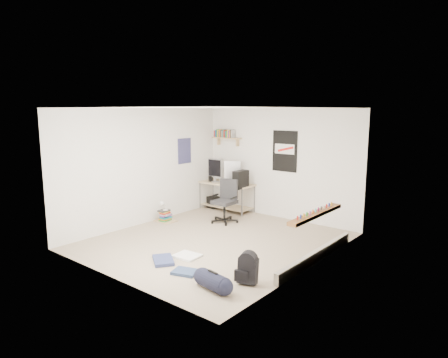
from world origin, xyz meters
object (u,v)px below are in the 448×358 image
Objects in this scene: desk at (227,196)px; backpack at (248,270)px; book_stack at (166,215)px; office_chair at (224,201)px; duffel_bag at (213,280)px.

desk is 3.99× the size of backpack.
backpack is at bearing -23.77° from book_stack.
office_chair is at bearing -65.47° from desk.
duffel_bag is 3.65m from book_stack.
desk is 3.34× the size of book_stack.
desk reaches higher than backpack.
duffel_bag is at bearing -32.13° from book_stack.
book_stack is at bearing -115.82° from desk.
desk is 1.53× the size of office_chair.
duffel_bag is (2.02, -2.72, -0.35)m from office_chair.
book_stack is (-3.09, 1.94, 0.01)m from duffel_bag.
duffel_bag is at bearing -63.37° from office_chair.
office_chair is 1.36m from book_stack.
desk is 3.01× the size of duffel_bag.
office_chair is at bearing 36.07° from book_stack.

